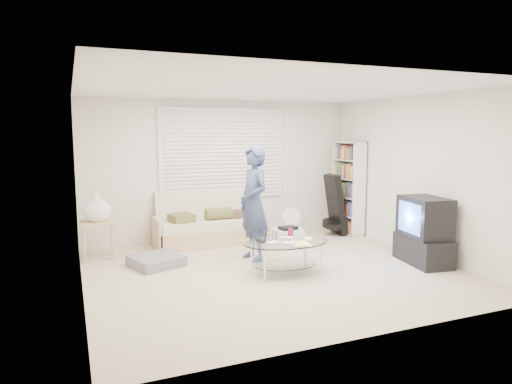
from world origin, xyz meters
name	(u,v)px	position (x,y,z in m)	size (l,w,h in m)	color
ground	(273,271)	(0.00, 0.00, 0.00)	(5.00, 5.00, 0.00)	beige
room_shell	(260,153)	(0.00, 0.48, 1.63)	(5.02, 4.52, 2.51)	silver
window_blinds	(223,153)	(0.00, 2.20, 1.55)	(2.32, 0.08, 1.62)	silver
futon_sofa	(209,226)	(-0.38, 1.87, 0.30)	(1.88, 0.76, 0.92)	tan
grey_floor_pillow	(156,261)	(-1.48, 0.86, 0.07)	(0.65, 0.65, 0.15)	slate
side_table	(97,210)	(-2.22, 1.58, 0.76)	(0.52, 0.42, 1.02)	tan
bookshelf	(348,188)	(2.32, 1.67, 0.88)	(0.28, 0.74, 1.76)	white
guitar_case	(335,209)	(2.00, 1.61, 0.50)	(0.41, 0.42, 1.13)	black
floor_fan	(290,220)	(1.10, 1.70, 0.34)	(0.36, 0.23, 0.58)	white
storage_bin	(288,238)	(0.78, 1.12, 0.16)	(0.59, 0.49, 0.35)	white
tv_unit	(424,232)	(2.20, -0.51, 0.48)	(0.63, 0.98, 0.99)	black
coffee_table	(287,248)	(0.12, -0.18, 0.36)	(1.22, 0.79, 0.57)	silver
standing_person	(254,204)	(-0.04, 0.63, 0.86)	(0.63, 0.41, 1.73)	navy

